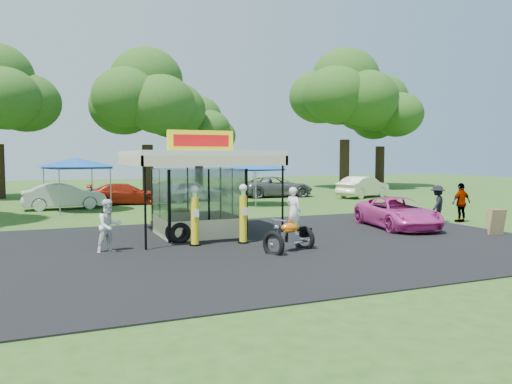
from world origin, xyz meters
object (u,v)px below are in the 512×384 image
at_px(spectator_east_a, 437,204).
at_px(bg_car_e, 363,187).
at_px(bg_car_a, 64,196).
at_px(tent_east, 255,166).
at_px(spectator_east_b, 461,203).
at_px(gas_pump_left, 195,217).
at_px(pink_sedan, 397,213).
at_px(bg_car_d, 277,187).
at_px(gas_station_kiosk, 197,191).
at_px(kiosk_car, 184,217).
at_px(motorcycle, 292,226).
at_px(bg_car_c, 190,191).
at_px(gas_pump_right, 243,215).
at_px(tent_west, 76,163).
at_px(a_frame_sign, 496,222).
at_px(spectator_west, 109,226).
at_px(bg_car_b, 125,194).

relative_size(spectator_east_a, bg_car_e, 0.36).
distance_m(bg_car_a, bg_car_e, 21.81).
relative_size(bg_car_a, tent_east, 1.17).
bearing_deg(spectator_east_b, gas_pump_left, 3.59).
xyz_separation_m(pink_sedan, bg_car_d, (2.59, 17.93, 0.12)).
distance_m(gas_station_kiosk, kiosk_car, 2.56).
relative_size(gas_station_kiosk, bg_car_d, 0.94).
relative_size(motorcycle, bg_car_c, 0.50).
bearing_deg(gas_pump_right, spectator_east_b, 7.38).
distance_m(bg_car_e, tent_west, 21.30).
height_order(a_frame_sign, pink_sedan, pink_sedan).
height_order(spectator_east_a, bg_car_e, spectator_east_a).
bearing_deg(bg_car_e, a_frame_sign, 138.91).
bearing_deg(spectator_west, pink_sedan, -18.58).
bearing_deg(bg_car_a, bg_car_d, -80.87).
height_order(spectator_east_a, tent_west, tent_west).
relative_size(kiosk_car, spectator_east_b, 1.48).
distance_m(spectator_east_a, bg_car_c, 17.64).
bearing_deg(kiosk_car, tent_east, -39.26).
xyz_separation_m(kiosk_car, spectator_east_a, (11.65, -2.99, 0.42)).
height_order(gas_pump_left, bg_car_b, gas_pump_left).
xyz_separation_m(kiosk_car, bg_car_d, (11.28, 14.21, 0.32)).
bearing_deg(spectator_east_b, tent_west, -38.99).
height_order(gas_pump_left, bg_car_c, gas_pump_left).
xyz_separation_m(spectator_west, bg_car_e, (20.96, 15.64, -0.06)).
distance_m(bg_car_c, bg_car_d, 7.58).
relative_size(spectator_east_b, tent_east, 0.46).
relative_size(gas_pump_right, bg_car_e, 0.44).
height_order(bg_car_a, bg_car_d, bg_car_d).
bearing_deg(spectator_west, tent_east, 28.24).
relative_size(gas_pump_left, bg_car_a, 0.45).
distance_m(spectator_west, spectator_east_b, 16.66).
distance_m(motorcycle, kiosk_car, 7.05).
height_order(gas_station_kiosk, spectator_east_b, gas_station_kiosk).
xyz_separation_m(motorcycle, bg_car_a, (-6.48, 17.50, -0.08)).
xyz_separation_m(gas_pump_left, pink_sedan, (9.50, 0.87, -0.36)).
xyz_separation_m(spectator_west, tent_west, (-0.19, 13.98, 1.93)).
bearing_deg(tent_east, bg_car_d, 52.83).
bearing_deg(gas_pump_left, bg_car_d, 57.28).
distance_m(gas_pump_left, a_frame_sign, 12.03).
bearing_deg(motorcycle, spectator_west, 135.18).
bearing_deg(motorcycle, bg_car_d, 42.19).
xyz_separation_m(spectator_east_a, spectator_east_b, (1.24, -0.26, 0.05)).
distance_m(kiosk_car, bg_car_a, 11.66).
xyz_separation_m(motorcycle, spectator_east_a, (9.74, 3.79, 0.03)).
bearing_deg(spectator_east_b, kiosk_car, -16.21).
bearing_deg(kiosk_car, gas_pump_left, 170.12).
bearing_deg(bg_car_c, bg_car_a, 95.01).
distance_m(motorcycle, tent_west, 17.27).
bearing_deg(tent_east, pink_sedan, -82.51).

